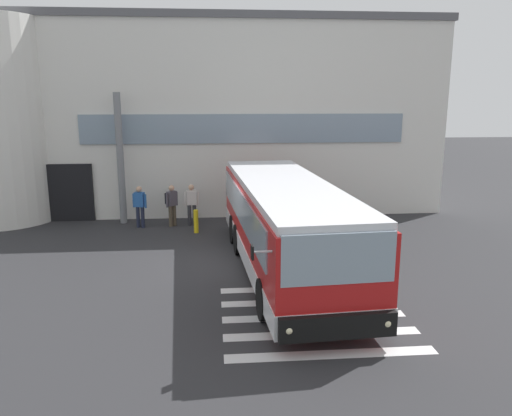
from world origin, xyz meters
name	(u,v)px	position (x,y,z in m)	size (l,w,h in m)	color
ground_plane	(226,262)	(0.00, 0.00, -0.01)	(80.00, 90.00, 0.02)	#2B2B2D
bay_paint_stripes	(314,317)	(2.00, -4.20, 0.00)	(4.40, 3.96, 0.01)	silver
terminal_building	(205,113)	(-0.68, 11.59, 4.23)	(21.30, 13.80, 8.48)	silver
entry_support_column	(120,159)	(-4.07, 5.40, 2.64)	(0.28, 0.28, 5.29)	slate
bus_main_foreground	(286,228)	(1.77, -0.95, 1.33)	(3.26, 10.44, 2.70)	red
passenger_near_column	(140,205)	(-3.27, 4.58, 0.93)	(0.56, 0.33, 1.68)	#1E2338
passenger_by_doorway	(171,203)	(-2.03, 4.72, 0.96)	(0.51, 0.51, 1.68)	#4C4233
passenger_at_curb_edge	(192,203)	(-1.23, 4.77, 0.93)	(0.59, 0.26, 1.68)	#2D2D33
safety_bollard_yellow	(196,221)	(-1.03, 3.60, 0.45)	(0.18, 0.18, 0.90)	yellow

